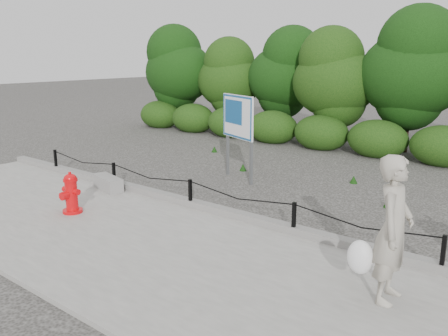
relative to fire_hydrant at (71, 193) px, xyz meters
name	(u,v)px	position (x,y,z in m)	size (l,w,h in m)	color
ground	(191,210)	(1.63, 1.77, -0.49)	(90.00, 90.00, 0.00)	#2D2B28
sidewalk	(115,236)	(1.63, -0.23, -0.45)	(14.00, 4.00, 0.08)	gray
curb	(192,203)	(1.63, 1.82, -0.34)	(14.00, 0.22, 0.14)	slate
chain_barrier	(190,190)	(1.63, 1.77, -0.03)	(10.06, 0.06, 0.60)	black
treeline	(357,76)	(1.34, 10.69, 1.99)	(20.30, 3.54, 4.64)	black
fire_hydrant	(71,193)	(0.00, 0.00, 0.00)	(0.45, 0.46, 0.85)	red
pedestrian	(391,231)	(6.26, 0.54, 0.54)	(0.79, 0.75, 1.95)	#A8A090
concrete_block	(108,183)	(-0.80, 1.52, -0.25)	(0.99, 0.35, 0.32)	gray
advertising_sign	(238,121)	(0.89, 4.40, 1.08)	(1.31, 0.57, 2.21)	slate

